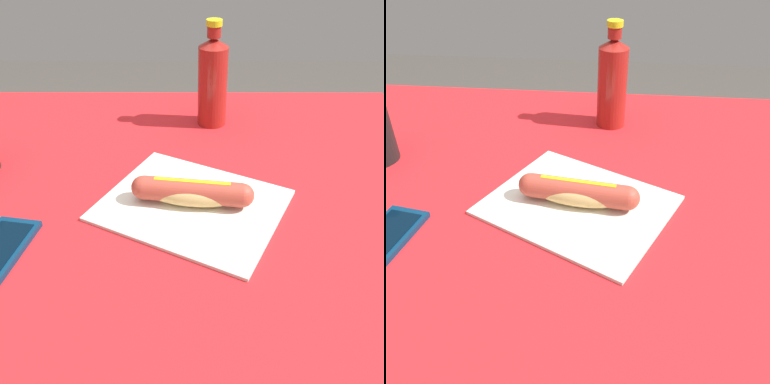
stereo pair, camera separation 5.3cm
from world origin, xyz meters
TOP-DOWN VIEW (x-y plane):
  - dining_table at (0.00, 0.00)m, footprint 1.15×0.97m
  - paper_wrapper at (-0.07, 0.01)m, footprint 0.36×0.34m
  - hot_dog at (-0.07, 0.01)m, footprint 0.20×0.07m
  - soda_bottle at (-0.12, -0.31)m, footprint 0.06×0.06m

SIDE VIEW (x-z plane):
  - dining_table at x=0.00m, z-range 0.25..1.01m
  - paper_wrapper at x=-0.07m, z-range 0.76..0.76m
  - hot_dog at x=-0.07m, z-range 0.76..0.81m
  - soda_bottle at x=-0.12m, z-range 0.75..0.97m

